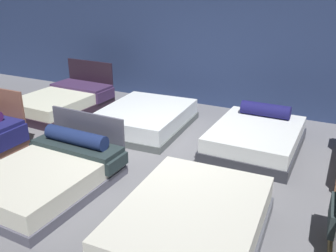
# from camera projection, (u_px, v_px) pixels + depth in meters

# --- Properties ---
(ground_plane) EXTENTS (18.00, 18.00, 0.02)m
(ground_plane) POSITION_uv_depth(u_px,v_px,m) (166.00, 164.00, 5.90)
(ground_plane) COLOR slate
(showroom_back_wall) EXTENTS (18.00, 0.06, 3.50)m
(showroom_back_wall) POSITION_uv_depth(u_px,v_px,m) (232.00, 32.00, 7.92)
(showroom_back_wall) COLOR navy
(showroom_back_wall) RESTS_ON ground_plane
(bed_1) EXTENTS (1.55, 1.99, 0.88)m
(bed_1) POSITION_uv_depth(u_px,v_px,m) (50.00, 174.00, 5.13)
(bed_1) COLOR #4D4D5C
(bed_1) RESTS_ON ground_plane
(bed_2) EXTENTS (1.61, 2.10, 0.49)m
(bed_2) POSITION_uv_depth(u_px,v_px,m) (191.00, 224.00, 4.05)
(bed_2) COLOR #4B4E57
(bed_2) RESTS_ON ground_plane
(bed_4) EXTENTS (1.52, 2.18, 0.98)m
(bed_4) POSITION_uv_depth(u_px,v_px,m) (64.00, 101.00, 8.27)
(bed_4) COLOR black
(bed_4) RESTS_ON ground_plane
(bed_5) EXTENTS (1.71, 2.11, 0.42)m
(bed_5) POSITION_uv_depth(u_px,v_px,m) (145.00, 118.00, 7.29)
(bed_5) COLOR #4E5454
(bed_5) RESTS_ON ground_plane
(bed_6) EXTENTS (1.47, 1.92, 0.68)m
(bed_6) POSITION_uv_depth(u_px,v_px,m) (256.00, 137.00, 6.33)
(bed_6) COLOR #2D2E35
(bed_6) RESTS_ON ground_plane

